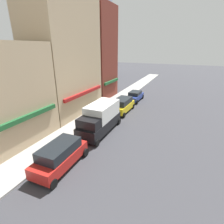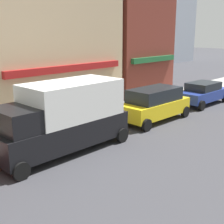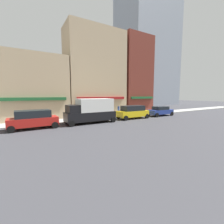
{
  "view_description": "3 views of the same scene",
  "coord_description": "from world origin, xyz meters",
  "px_view_note": "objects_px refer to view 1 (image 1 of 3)",
  "views": [
    {
      "loc": [
        2.16,
        -3.3,
        8.61
      ],
      "look_at": [
        20.16,
        4.7,
        1.2
      ],
      "focal_mm": 28.0,
      "sensor_mm": 36.0,
      "label": 1
    },
    {
      "loc": [
        9.17,
        -5.75,
        5.17
      ],
      "look_at": [
        20.16,
        4.7,
        1.2
      ],
      "focal_mm": 50.0,
      "sensor_mm": 36.0,
      "label": 2
    },
    {
      "loc": [
        9.83,
        -12.67,
        3.53
      ],
      "look_at": [
        20.16,
        4.7,
        1.2
      ],
      "focal_mm": 24.0,
      "sensor_mm": 36.0,
      "label": 3
    }
  ],
  "objects_px": {
    "box_truck_black": "(100,118)",
    "sedan_blue": "(135,96)",
    "pedestrian_blue_shirt": "(103,104)",
    "suv_red": "(60,155)",
    "suv_yellow": "(123,105)"
  },
  "relations": [
    {
      "from": "box_truck_black",
      "to": "suv_yellow",
      "type": "relative_size",
      "value": 1.31
    },
    {
      "from": "sedan_blue",
      "to": "pedestrian_blue_shirt",
      "type": "relative_size",
      "value": 2.51
    },
    {
      "from": "suv_red",
      "to": "suv_yellow",
      "type": "bearing_deg",
      "value": -1.38
    },
    {
      "from": "suv_yellow",
      "to": "pedestrian_blue_shirt",
      "type": "relative_size",
      "value": 2.68
    },
    {
      "from": "suv_red",
      "to": "sedan_blue",
      "type": "relative_size",
      "value": 1.07
    },
    {
      "from": "box_truck_black",
      "to": "sedan_blue",
      "type": "distance_m",
      "value": 12.6
    },
    {
      "from": "suv_yellow",
      "to": "sedan_blue",
      "type": "bearing_deg",
      "value": 1.42
    },
    {
      "from": "suv_red",
      "to": "suv_yellow",
      "type": "xyz_separation_m",
      "value": [
        13.1,
        0.0,
        0.0
      ]
    },
    {
      "from": "suv_yellow",
      "to": "pedestrian_blue_shirt",
      "type": "xyz_separation_m",
      "value": [
        -0.76,
        2.67,
        0.04
      ]
    },
    {
      "from": "suv_red",
      "to": "pedestrian_blue_shirt",
      "type": "bearing_deg",
      "value": 10.84
    },
    {
      "from": "box_truck_black",
      "to": "sedan_blue",
      "type": "xyz_separation_m",
      "value": [
        12.58,
        0.0,
        -0.75
      ]
    },
    {
      "from": "suv_yellow",
      "to": "sedan_blue",
      "type": "relative_size",
      "value": 1.07
    },
    {
      "from": "box_truck_black",
      "to": "pedestrian_blue_shirt",
      "type": "xyz_separation_m",
      "value": [
        5.9,
        2.67,
        -0.51
      ]
    },
    {
      "from": "pedestrian_blue_shirt",
      "to": "suv_red",
      "type": "bearing_deg",
      "value": 48.21
    },
    {
      "from": "box_truck_black",
      "to": "suv_yellow",
      "type": "height_order",
      "value": "box_truck_black"
    }
  ]
}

